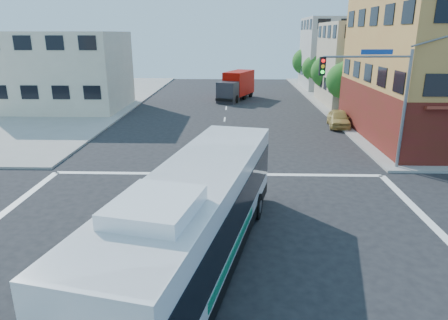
{
  "coord_description": "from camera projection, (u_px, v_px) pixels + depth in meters",
  "views": [
    {
      "loc": [
        1.05,
        -12.36,
        7.83
      ],
      "look_at": [
        0.52,
        5.48,
        2.15
      ],
      "focal_mm": 32.0,
      "sensor_mm": 36.0,
      "label": 1
    }
  ],
  "objects": [
    {
      "name": "ground",
      "position": [
        205.0,
        264.0,
        14.18
      ],
      "size": [
        120.0,
        120.0,
        0.0
      ],
      "primitive_type": "plane",
      "color": "black",
      "rests_on": "ground"
    },
    {
      "name": "building_east_near",
      "position": [
        378.0,
        64.0,
        44.7
      ],
      "size": [
        12.06,
        10.06,
        9.0
      ],
      "color": "tan",
      "rests_on": "ground"
    },
    {
      "name": "building_east_far",
      "position": [
        346.0,
        54.0,
        57.88
      ],
      "size": [
        12.06,
        10.06,
        10.0
      ],
      "color": "#A9A8A3",
      "rests_on": "ground"
    },
    {
      "name": "building_west",
      "position": [
        65.0,
        71.0,
        42.0
      ],
      "size": [
        12.06,
        10.06,
        8.0
      ],
      "color": "beige",
      "rests_on": "ground"
    },
    {
      "name": "signal_mast_ne",
      "position": [
        378.0,
        86.0,
        22.52
      ],
      "size": [
        7.91,
        1.13,
        8.07
      ],
      "color": "slate",
      "rests_on": "ground"
    },
    {
      "name": "street_tree_a",
      "position": [
        346.0,
        78.0,
        39.35
      ],
      "size": [
        3.6,
        3.6,
        5.53
      ],
      "color": "#362413",
      "rests_on": "ground"
    },
    {
      "name": "street_tree_b",
      "position": [
        328.0,
        70.0,
        46.92
      ],
      "size": [
        3.8,
        3.8,
        5.79
      ],
      "color": "#362413",
      "rests_on": "ground"
    },
    {
      "name": "street_tree_c",
      "position": [
        315.0,
        67.0,
        54.63
      ],
      "size": [
        3.4,
        3.4,
        5.29
      ],
      "color": "#362413",
      "rests_on": "ground"
    },
    {
      "name": "street_tree_d",
      "position": [
        306.0,
        60.0,
        62.12
      ],
      "size": [
        4.0,
        4.0,
        6.03
      ],
      "color": "#362413",
      "rests_on": "ground"
    },
    {
      "name": "transit_bus",
      "position": [
        198.0,
        216.0,
        13.49
      ],
      "size": [
        5.67,
        13.59,
        3.94
      ],
      "rotation": [
        0.0,
        0.0,
        -0.22
      ],
      "color": "black",
      "rests_on": "ground"
    },
    {
      "name": "box_truck",
      "position": [
        236.0,
        86.0,
        48.85
      ],
      "size": [
        4.75,
        7.76,
        3.37
      ],
      "rotation": [
        0.0,
        0.0,
        -0.37
      ],
      "color": "#29282E",
      "rests_on": "ground"
    },
    {
      "name": "parked_car",
      "position": [
        339.0,
        119.0,
        34.78
      ],
      "size": [
        2.23,
        4.48,
        1.46
      ],
      "primitive_type": "imported",
      "rotation": [
        0.0,
        0.0,
        -0.12
      ],
      "color": "tan",
      "rests_on": "ground"
    }
  ]
}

